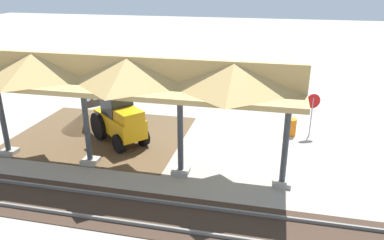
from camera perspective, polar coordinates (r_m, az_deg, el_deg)
ground_plane at (r=19.50m, az=9.06°, el=-2.83°), size 120.00×120.00×0.00m
dirt_work_zone at (r=20.32m, az=-13.55°, el=-2.15°), size 8.65×7.00×0.01m
platform_canopy at (r=15.12m, az=-9.62°, el=6.84°), size 13.72×3.20×4.90m
rail_tracks at (r=13.05m, az=6.45°, el=-15.67°), size 60.00×2.58×0.15m
stop_sign at (r=20.09m, az=17.89°, el=2.06°), size 0.73×0.29×2.25m
backhoe at (r=18.98m, az=-11.20°, el=0.46°), size 4.82×4.28×2.82m
dirt_mound at (r=21.37m, az=-16.09°, el=-1.24°), size 4.84×4.84×1.81m
traffic_barrel at (r=20.19m, az=14.81°, el=-1.05°), size 0.56×0.56×0.90m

